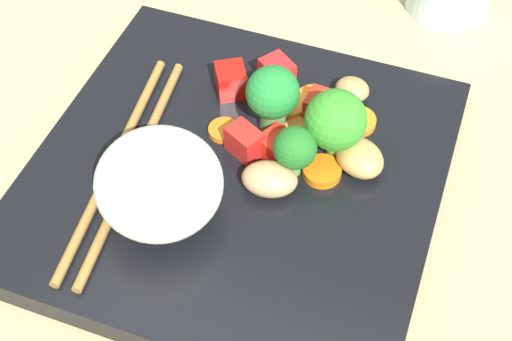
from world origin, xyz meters
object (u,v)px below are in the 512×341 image
Objects in this scene: square_plate at (237,176)px; carrot_slice_3 at (224,130)px; broccoli_floret_0 at (273,95)px; chopstick_pair at (124,163)px; rice_mound at (159,183)px.

square_plate is 12.12× the size of carrot_slice_3.
chopstick_pair is at bearing -139.31° from broccoli_floret_0.
broccoli_floret_0 is (1.02, 4.87, 4.04)cm from square_plate.
chopstick_pair reaches higher than square_plate.
broccoli_floret_0 is 0.25× the size of chopstick_pair.
rice_mound is 1.57× the size of broccoli_floret_0.
chopstick_pair reaches higher than carrot_slice_3.
carrot_slice_3 is at bearing 128.75° from chopstick_pair.
rice_mound is 0.40× the size of chopstick_pair.
square_plate is 7.71cm from rice_mound.
broccoli_floret_0 is 2.26× the size of carrot_slice_3.
chopstick_pair is (-4.38, 2.91, -3.00)cm from rice_mound.
rice_mound is at bearing -112.42° from broccoli_floret_0.
broccoli_floret_0 is at bearing 78.12° from square_plate.
square_plate is 3.74cm from carrot_slice_3.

